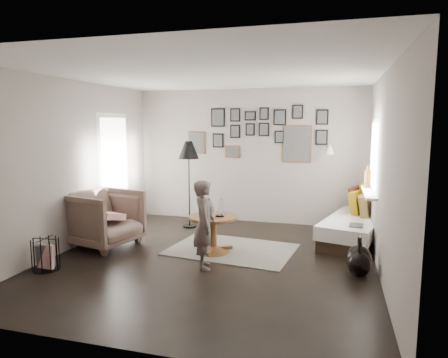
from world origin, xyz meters
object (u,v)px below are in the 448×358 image
(armchair, at_px, (105,218))
(floor_lamp, at_px, (189,153))
(demijohn_small, at_px, (359,264))
(pedestal_table, at_px, (213,236))
(demijohn_large, at_px, (359,259))
(child, at_px, (204,224))
(magazine_basket, at_px, (46,254))
(daybed, at_px, (354,224))
(vase, at_px, (208,205))

(armchair, distance_m, floor_lamp, 1.95)
(floor_lamp, relative_size, demijohn_small, 3.65)
(pedestal_table, bearing_deg, armchair, -176.04)
(demijohn_large, distance_m, child, 2.06)
(magazine_basket, bearing_deg, daybed, 32.22)
(magazine_basket, bearing_deg, pedestal_table, 33.27)
(floor_lamp, distance_m, demijohn_small, 3.64)
(armchair, xyz_separation_m, demijohn_large, (3.82, -0.16, -0.26))
(magazine_basket, bearing_deg, child, 17.83)
(pedestal_table, relative_size, floor_lamp, 0.45)
(pedestal_table, distance_m, vase, 0.47)
(armchair, relative_size, demijohn_large, 2.01)
(vase, relative_size, magazine_basket, 1.22)
(vase, xyz_separation_m, daybed, (2.15, 1.23, -0.45))
(daybed, height_order, armchair, daybed)
(floor_lamp, bearing_deg, armchair, -121.01)
(daybed, height_order, magazine_basket, daybed)
(demijohn_large, relative_size, child, 0.41)
(floor_lamp, bearing_deg, magazine_basket, -112.01)
(pedestal_table, distance_m, child, 0.71)
(daybed, distance_m, magazine_basket, 4.73)
(vase, xyz_separation_m, demijohn_large, (2.14, -0.31, -0.54))
(floor_lamp, relative_size, child, 1.36)
(child, bearing_deg, vase, -9.78)
(magazine_basket, relative_size, child, 0.35)
(demijohn_large, height_order, child, child)
(vase, xyz_separation_m, child, (0.15, -0.65, -0.13))
(magazine_basket, xyz_separation_m, demijohn_small, (4.00, 0.86, -0.04))
(magazine_basket, height_order, demijohn_small, demijohn_small)
(magazine_basket, height_order, child, child)
(vase, height_order, demijohn_small, vase)
(daybed, bearing_deg, demijohn_large, -74.46)
(pedestal_table, xyz_separation_m, demijohn_large, (2.06, -0.29, -0.07))
(floor_lamp, xyz_separation_m, magazine_basket, (-1.05, -2.61, -1.18))
(floor_lamp, distance_m, demijohn_large, 3.57)
(pedestal_table, height_order, child, child)
(demijohn_large, bearing_deg, floor_lamp, 151.06)
(magazine_basket, xyz_separation_m, child, (2.00, 0.64, 0.39))
(vase, distance_m, magazine_basket, 2.32)
(pedestal_table, distance_m, demijohn_large, 2.08)
(daybed, relative_size, armchair, 2.00)
(demijohn_small, distance_m, child, 2.05)
(daybed, bearing_deg, vase, -134.53)
(child, bearing_deg, pedestal_table, -16.49)
(demijohn_large, bearing_deg, child, -170.37)
(daybed, height_order, floor_lamp, floor_lamp)
(child, bearing_deg, daybed, -69.47)
(armchair, height_order, demijohn_small, armchair)
(demijohn_large, xyz_separation_m, demijohn_small, (0.00, -0.12, -0.02))
(daybed, bearing_deg, magazine_basket, -132.17)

